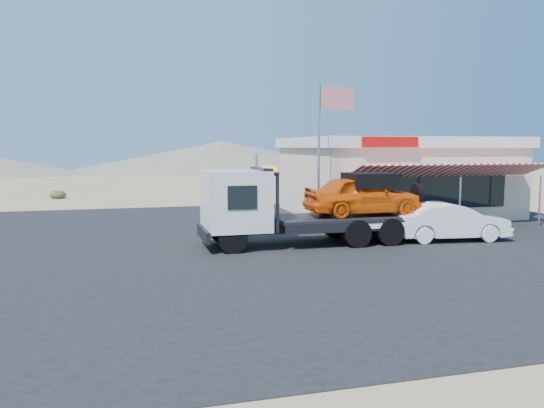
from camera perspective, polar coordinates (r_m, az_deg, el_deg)
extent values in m
plane|color=#A1845C|center=(16.38, -5.16, -6.09)|extent=(120.00, 120.00, 0.00)
cube|color=black|center=(19.67, -0.94, -3.95)|extent=(32.00, 24.00, 0.02)
cylinder|color=black|center=(17.28, -4.25, -3.74)|extent=(0.96, 0.29, 0.96)
cylinder|color=black|center=(19.15, -5.34, -2.77)|extent=(0.96, 0.29, 0.96)
cylinder|color=black|center=(18.58, 9.02, -3.09)|extent=(0.96, 0.53, 0.96)
cylinder|color=black|center=(20.33, 6.79, -2.26)|extent=(0.96, 0.53, 0.96)
cylinder|color=black|center=(19.13, 12.45, -2.90)|extent=(0.96, 0.53, 0.96)
cylinder|color=black|center=(20.83, 10.00, -2.10)|extent=(0.96, 0.53, 0.96)
cube|color=black|center=(19.15, 5.74, -2.33)|extent=(7.90, 0.96, 0.29)
cube|color=silver|center=(18.11, -3.96, 0.42)|extent=(2.12, 2.26, 2.02)
cube|color=black|center=(18.26, -1.15, 2.60)|extent=(0.34, 1.93, 0.87)
cube|color=black|center=(18.39, -0.27, 0.37)|extent=(0.10, 2.12, 1.93)
cube|color=orange|center=(18.31, -0.27, 3.82)|extent=(0.24, 1.16, 0.14)
cube|color=black|center=(19.51, 8.66, -1.43)|extent=(5.78, 2.22, 0.14)
imported|color=#E05108|center=(19.58, 9.73, 0.92)|extent=(4.24, 1.71, 1.45)
cube|color=black|center=(19.66, 10.52, 2.53)|extent=(1.73, 1.45, 0.53)
imported|color=silver|center=(20.66, 18.59, -1.80)|extent=(4.38, 1.97, 1.39)
cube|color=beige|center=(28.14, 12.97, 2.47)|extent=(10.00, 8.00, 3.40)
cube|color=white|center=(28.09, 13.07, 6.44)|extent=(10.40, 8.40, 0.50)
cube|color=red|center=(23.15, 12.59, 6.53)|extent=(2.60, 0.12, 0.45)
cube|color=black|center=(24.70, 17.35, 1.38)|extent=(7.00, 0.06, 1.60)
cube|color=red|center=(23.90, 18.56, 3.47)|extent=(9.00, 1.73, 0.61)
cylinder|color=#99999E|center=(21.32, 10.66, -0.25)|extent=(0.08, 0.08, 2.20)
cylinder|color=#99999E|center=(23.34, 19.53, 0.05)|extent=(0.08, 0.08, 2.20)
cylinder|color=#99999E|center=(25.82, 26.85, 0.30)|extent=(0.08, 0.08, 2.20)
cylinder|color=#99999E|center=(21.60, 5.05, 4.97)|extent=(0.10, 0.10, 6.00)
cube|color=#B20C14|center=(21.95, 6.98, 11.24)|extent=(1.50, 0.02, 0.90)
ellipsoid|color=#3A4022|center=(38.35, -22.05, 1.00)|extent=(1.09, 1.09, 0.59)
ellipsoid|color=#3A4022|center=(41.90, -6.00, 1.75)|extent=(0.88, 0.88, 0.47)
cone|color=#726B59|center=(74.87, -5.39, 5.15)|extent=(44.00, 44.00, 4.20)
cone|color=#726B59|center=(81.85, 16.37, 4.59)|extent=(32.00, 32.00, 3.00)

